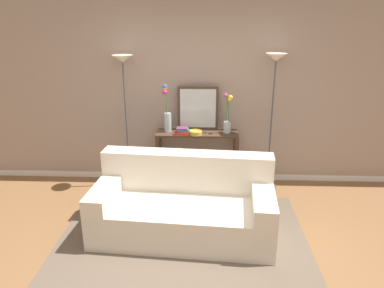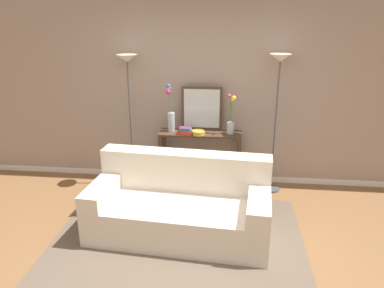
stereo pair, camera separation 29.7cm
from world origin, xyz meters
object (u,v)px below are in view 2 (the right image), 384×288
Objects in this scene: floor_lamp_right at (278,86)px; wall_mirror at (202,109)px; couch at (181,207)px; fruit_bowl at (198,133)px; console_table at (200,150)px; floor_lamp_left at (128,85)px; vase_short_flowers at (231,121)px; book_stack at (185,131)px; vase_tall_flowers at (171,114)px; book_row_under_console at (180,181)px.

wall_mirror is at bearing 171.61° from floor_lamp_right.
couch is 1.26m from fruit_bowl.
console_table is 0.60× the size of floor_lamp_right.
floor_lamp_left reaches higher than vase_short_flowers.
vase_short_flowers is 0.64m from book_stack.
vase_tall_flowers reaches higher than console_table.
console_table is at bearing 0.48° from floor_lamp_left.
book_stack is at bearing -132.51° from wall_mirror.
vase_short_flowers is 0.48m from fruit_bowl.
wall_mirror is 0.45m from vase_tall_flowers.
vase_tall_flowers is 1.03m from book_row_under_console.
console_table is at bearing 22.26° from book_stack.
console_table is at bearing -91.55° from wall_mirror.
wall_mirror is (0.12, 1.38, 0.82)m from couch.
fruit_bowl is at bearing 85.17° from couch.
floor_lamp_right is 3.08× the size of wall_mirror.
vase_short_flowers is (1.42, 0.01, -0.47)m from floor_lamp_left.
floor_lamp_right is at bearing -0.47° from console_table.
wall_mirror is at bearing 8.55° from floor_lamp_left.
fruit_bowl is 0.18m from book_stack.
vase_short_flowers reaches higher than book_row_under_console.
wall_mirror reaches higher than couch.
book_stack is (-0.18, 0.02, 0.01)m from fruit_bowl.
book_stack is (-0.09, 1.15, 0.55)m from couch.
wall_mirror reaches higher than fruit_bowl.
couch is 3.07× the size of vase_tall_flowers.
fruit_bowl is at bearing -5.61° from floor_lamp_left.
fruit_bowl is (-0.02, -0.10, 0.30)m from console_table.
floor_lamp_left is 0.70m from vase_tall_flowers.
wall_mirror reaches higher than console_table.
vase_short_flowers is (0.41, -0.14, -0.13)m from wall_mirror.
wall_mirror is 0.37m from fruit_bowl.
floor_lamp_right reaches higher than book_stack.
vase_tall_flowers reaches higher than wall_mirror.
vase_tall_flowers is (-1.45, 0.04, -0.43)m from floor_lamp_right.
floor_lamp_left reaches higher than book_stack.
floor_lamp_right is at bearing -8.39° from wall_mirror.
book_stack is at bearing -172.22° from vase_short_flowers.
vase_tall_flowers is at bearing 103.67° from couch.
floor_lamp_left is at bearing -179.52° from console_table.
vase_tall_flowers is 2.85× the size of book_stack.
vase_tall_flowers is 1.21× the size of vase_short_flowers.
couch is 1.52m from vase_short_flowers.
couch reaches higher than console_table.
vase_short_flowers is 3.12× the size of fruit_bowl.
fruit_bowl is 0.51× the size of book_row_under_console.
floor_lamp_right is 1.24m from fruit_bowl.
wall_mirror is at bearing 85.01° from couch.
couch is at bearing -113.37° from vase_short_flowers.
book_row_under_console is (-0.10, 0.08, -0.81)m from book_stack.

